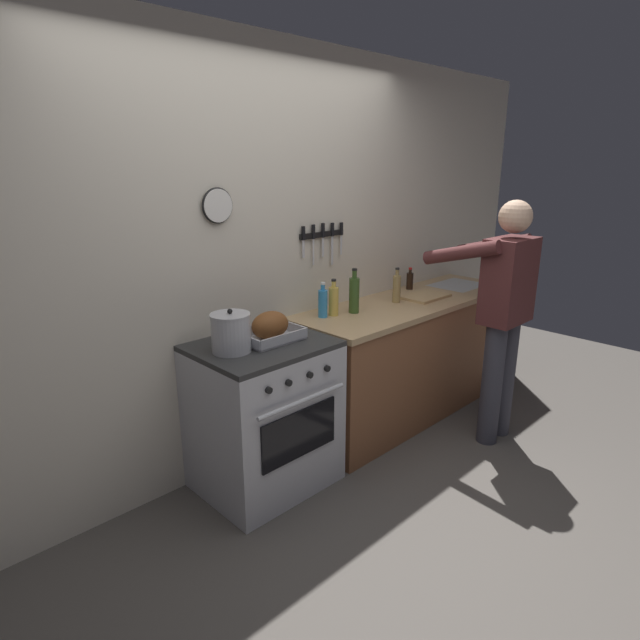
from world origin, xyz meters
name	(u,v)px	position (x,y,z in m)	size (l,w,h in m)	color
ground_plane	(420,544)	(0.00, 0.00, 0.00)	(8.00, 8.00, 0.00)	#4C4742
wall_back	(251,260)	(0.00, 1.35, 1.30)	(6.00, 0.13, 2.60)	beige
counter_block	(409,355)	(1.21, 0.99, 0.46)	(2.03, 0.65, 0.90)	brown
stove	(264,415)	(-0.22, 0.99, 0.45)	(0.76, 0.67, 0.90)	#BCBCC1
person_cook	(503,308)	(1.29, 0.31, 0.95)	(0.51, 0.63, 1.66)	#383842
roasting_pan	(270,328)	(-0.15, 1.00, 0.98)	(0.35, 0.26, 0.17)	#B7B7BC
stock_pot	(231,333)	(-0.42, 1.00, 1.01)	(0.22, 0.22, 0.24)	#B7B7BC
cutting_board	(425,296)	(1.32, 0.95, 0.91)	(0.36, 0.24, 0.02)	tan
bottle_dish_soap	(323,303)	(0.40, 1.12, 1.00)	(0.06, 0.06, 0.24)	#338CCC
bottle_cooking_oil	(334,300)	(0.48, 1.10, 1.00)	(0.07, 0.07, 0.25)	gold
bottle_soy_sauce	(410,280)	(1.46, 1.20, 0.97)	(0.05, 0.05, 0.18)	black
bottle_vinegar	(397,288)	(1.05, 1.02, 1.01)	(0.06, 0.06, 0.26)	#997F4C
bottle_olive_oil	(354,294)	(0.63, 1.05, 1.03)	(0.07, 0.07, 0.31)	#385623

